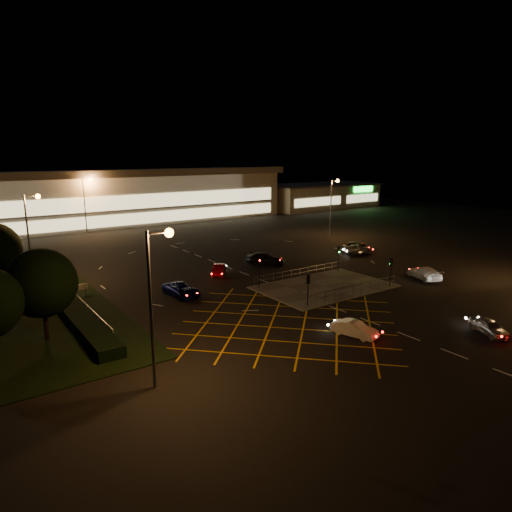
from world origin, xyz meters
TOP-DOWN VIEW (x-y plane):
  - ground at (0.00, 0.00)m, footprint 180.00×180.00m
  - pedestrian_island at (2.00, -2.00)m, footprint 14.00×9.00m
  - grass_verge at (-28.00, 6.00)m, footprint 18.00×30.00m
  - hedge at (-23.00, 6.00)m, footprint 2.00×26.00m
  - supermarket at (0.00, 61.95)m, footprint 72.00×26.50m
  - retail_unit_a at (46.00, 53.97)m, footprint 18.80×14.80m
  - retail_unit_b at (62.00, 53.96)m, footprint 14.80×14.80m
  - streetlight_sw at (-21.56, -12.00)m, footprint 1.78×0.56m
  - streetlight_nw at (-23.56, 18.00)m, footprint 1.78×0.56m
  - streetlight_ne at (24.44, 20.00)m, footprint 1.78×0.56m
  - streetlight_far_left at (-9.56, 48.00)m, footprint 1.78×0.56m
  - streetlight_far_right at (30.44, 50.00)m, footprint 1.78×0.56m
  - signal_sw at (-4.00, -5.99)m, footprint 0.28×0.30m
  - signal_se at (8.00, -5.99)m, footprint 0.28×0.30m
  - signal_nw at (-4.00, 1.99)m, footprint 0.28×0.30m
  - signal_ne at (8.00, 1.99)m, footprint 0.28×0.30m
  - tree_e at (-26.00, 0.00)m, footprint 5.40×5.40m
  - car_near_silver at (3.74, -19.45)m, footprint 2.78×3.95m
  - car_queue_white at (-5.57, -13.48)m, footprint 2.34×3.99m
  - car_left_blue at (-12.31, 4.12)m, footprint 2.59×5.06m
  - car_far_dkgrey at (2.94, 10.43)m, footprint 4.97×5.10m
  - car_right_silver at (17.82, 7.72)m, footprint 4.47×2.98m
  - car_circ_red at (-4.88, 9.14)m, footprint 3.38×3.84m
  - car_east_grey at (19.22, 9.88)m, footprint 5.26×3.66m
  - car_approach_white at (14.00, -6.13)m, footprint 3.49×5.27m

SIDE VIEW (x-z plane):
  - ground at x=0.00m, z-range 0.00..0.00m
  - grass_verge at x=-28.00m, z-range 0.00..0.08m
  - pedestrian_island at x=2.00m, z-range 0.00..0.12m
  - hedge at x=-23.00m, z-range 0.00..1.00m
  - car_queue_white at x=-5.57m, z-range 0.00..1.24m
  - car_near_silver at x=3.74m, z-range 0.00..1.25m
  - car_circ_red at x=-4.88m, z-range 0.00..1.26m
  - car_east_grey at x=19.22m, z-range 0.00..1.34m
  - car_left_blue at x=-12.31m, z-range 0.00..1.37m
  - car_right_silver at x=17.82m, z-range 0.00..1.41m
  - car_approach_white at x=14.00m, z-range 0.00..1.42m
  - car_far_dkgrey at x=2.94m, z-range 0.00..1.47m
  - signal_sw at x=-4.00m, z-range 0.79..3.94m
  - signal_se at x=8.00m, z-range 0.79..3.94m
  - signal_nw at x=-4.00m, z-range 0.79..3.94m
  - signal_ne at x=8.00m, z-range 0.79..3.94m
  - retail_unit_a at x=46.00m, z-range 0.04..6.39m
  - retail_unit_b at x=62.00m, z-range 0.05..6.40m
  - tree_e at x=-26.00m, z-range 0.97..8.32m
  - supermarket at x=0.00m, z-range 0.06..10.56m
  - streetlight_sw at x=-21.56m, z-range 1.55..11.58m
  - streetlight_nw at x=-23.56m, z-range 1.55..11.58m
  - streetlight_ne at x=24.44m, z-range 1.55..11.58m
  - streetlight_far_left at x=-9.56m, z-range 1.55..11.58m
  - streetlight_far_right at x=30.44m, z-range 1.55..11.58m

